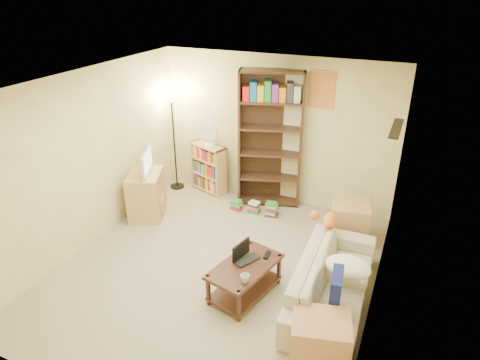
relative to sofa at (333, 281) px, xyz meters
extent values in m
plane|color=tan|center=(-1.55, 0.02, -0.29)|extent=(4.50, 4.50, 0.00)
cube|color=#F7EBA6|center=(-1.55, 2.27, 0.96)|extent=(4.00, 0.04, 2.50)
cube|color=#F7EBA6|center=(-1.55, -2.23, 0.96)|extent=(4.00, 0.04, 2.50)
cube|color=#F7EBA6|center=(-3.55, 0.02, 0.96)|extent=(0.04, 4.50, 2.50)
cube|color=#F7EBA6|center=(0.45, 0.02, 0.96)|extent=(0.04, 4.50, 2.50)
cube|color=white|center=(-1.55, 0.02, 2.21)|extent=(4.00, 4.50, 0.04)
cube|color=red|center=(-0.83, 2.26, 1.73)|extent=(0.40, 0.02, 0.58)
cube|color=black|center=(0.37, 1.32, 1.56)|extent=(0.12, 0.80, 0.03)
imported|color=beige|center=(0.00, 0.00, 0.00)|extent=(2.06, 0.90, 0.59)
cube|color=navy|center=(0.11, -0.43, 0.27)|extent=(0.16, 0.40, 0.35)
ellipsoid|color=white|center=(0.14, 0.05, 0.21)|extent=(0.54, 0.39, 0.23)
ellipsoid|color=orange|center=(-0.24, 0.77, 0.37)|extent=(0.37, 0.18, 0.15)
sphere|color=orange|center=(-0.46, 0.76, 0.39)|extent=(0.13, 0.13, 0.13)
cube|color=#45231A|center=(-1.01, -0.30, 0.11)|extent=(0.74, 1.06, 0.04)
cube|color=#45231A|center=(-1.01, -0.30, -0.21)|extent=(0.71, 1.01, 0.03)
cube|color=#45231A|center=(-1.33, -0.66, -0.08)|extent=(0.04, 0.04, 0.43)
cube|color=#45231A|center=(-0.89, -0.77, -0.08)|extent=(0.04, 0.04, 0.43)
cube|color=#45231A|center=(-1.14, 0.16, -0.08)|extent=(0.04, 0.04, 0.43)
cube|color=#45231A|center=(-0.69, 0.06, -0.08)|extent=(0.04, 0.04, 0.43)
imported|color=black|center=(-0.97, -0.23, 0.15)|extent=(0.51, 0.48, 0.03)
cube|color=white|center=(-1.11, -0.20, 0.26)|extent=(0.09, 0.32, 0.21)
imported|color=silver|center=(-0.89, -0.59, 0.18)|extent=(0.15, 0.15, 0.10)
cube|color=black|center=(-0.84, -0.01, 0.14)|extent=(0.07, 0.17, 0.02)
cube|color=tan|center=(-3.25, 0.85, 0.08)|extent=(0.74, 0.84, 0.75)
imported|color=black|center=(-3.25, 0.85, 0.65)|extent=(0.72, 0.56, 0.38)
cube|color=#402318|center=(-1.58, 2.07, 0.85)|extent=(1.09, 0.64, 2.29)
cube|color=tan|center=(-2.73, 2.07, 0.15)|extent=(0.74, 0.50, 0.89)
cylinder|color=white|center=(-2.68, 2.05, 0.61)|extent=(0.18, 0.18, 0.04)
cylinder|color=white|center=(-2.68, 2.05, 0.71)|extent=(0.02, 0.02, 0.18)
cylinder|color=white|center=(-2.68, 2.02, 0.87)|extent=(0.32, 0.06, 0.32)
cylinder|color=black|center=(-3.35, 1.94, -0.28)|extent=(0.26, 0.26, 0.03)
cylinder|color=black|center=(-3.35, 1.94, 0.53)|extent=(0.03, 0.03, 1.65)
cone|color=beige|center=(-3.35, 1.94, 1.39)|extent=(0.30, 0.30, 0.13)
cube|color=tan|center=(-0.08, 1.43, 0.01)|extent=(0.64, 0.64, 0.61)
cube|color=tan|center=(0.08, -0.90, -0.05)|extent=(0.69, 0.62, 0.49)
cube|color=red|center=(-1.98, 1.60, -0.21)|extent=(0.20, 0.15, 0.17)
cube|color=#1966B2|center=(-1.67, 1.62, -0.19)|extent=(0.20, 0.15, 0.21)
cube|color=gold|center=(-1.36, 1.64, -0.17)|extent=(0.20, 0.15, 0.24)
camera|label=1|loc=(0.62, -4.19, 3.29)|focal=32.00mm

